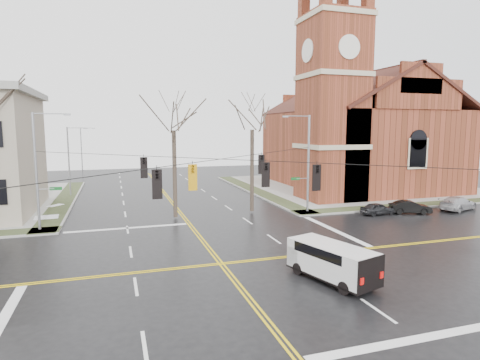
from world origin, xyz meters
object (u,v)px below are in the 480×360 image
object	(u,v)px
parked_car_a	(378,209)
parked_car_c	(458,203)
streetlight_north_a	(70,159)
cargo_van	(329,259)
streetlight_north_b	(82,150)
tree_ne	(252,124)
signal_pole_nw	(39,168)
church	(353,125)
tree_nw_near	(174,124)
parked_car_b	(410,207)
signal_pole_ne	(307,161)

from	to	relation	value
parked_car_a	parked_car_c	distance (m)	8.76
streetlight_north_a	cargo_van	size ratio (longest dim) A/B	1.50
streetlight_north_b	parked_car_c	world-z (taller)	streetlight_north_b
parked_car_c	tree_ne	bearing A→B (deg)	57.50
signal_pole_nw	parked_car_a	bearing A→B (deg)	-5.42
church	tree_nw_near	size ratio (longest dim) A/B	2.41
streetlight_north_a	tree_nw_near	xyz separation A→B (m)	(9.86, -15.27, 3.81)
cargo_van	tree_nw_near	world-z (taller)	tree_nw_near
church	parked_car_b	world-z (taller)	church
streetlight_north_b	cargo_van	distance (m)	54.43
cargo_van	parked_car_b	size ratio (longest dim) A/B	1.44
streetlight_north_a	tree_nw_near	distance (m)	18.57
parked_car_c	tree_ne	size ratio (longest dim) A/B	0.40
church	parked_car_c	distance (m)	18.36
cargo_van	tree_ne	bearing A→B (deg)	67.42
signal_pole_ne	tree_ne	bearing A→B (deg)	161.05
signal_pole_ne	parked_car_a	size ratio (longest dim) A/B	2.74
church	streetlight_north_a	distance (m)	35.78
parked_car_b	tree_ne	distance (m)	16.71
church	cargo_van	bearing A→B (deg)	-124.67
tree_nw_near	streetlight_north_b	bearing A→B (deg)	105.61
parked_car_c	cargo_van	bearing A→B (deg)	101.68
signal_pole_nw	streetlight_north_a	world-z (taller)	signal_pole_nw
parked_car_c	tree_ne	xyz separation A→B (m)	(-19.58, 4.96, 7.66)
signal_pole_ne	streetlight_north_b	distance (m)	42.61
signal_pole_nw	tree_nw_near	xyz separation A→B (m)	(10.52, 1.23, 3.33)
streetlight_north_b	parked_car_a	distance (m)	48.35
streetlight_north_b	tree_nw_near	world-z (taller)	tree_nw_near
streetlight_north_b	parked_car_a	xyz separation A→B (m)	(28.00, -39.22, -3.91)
parked_car_a	tree_ne	xyz separation A→B (m)	(-10.84, 4.37, 7.77)
signal_pole_ne	parked_car_b	size ratio (longest dim) A/B	2.42
cargo_van	church	bearing A→B (deg)	38.40
church	signal_pole_ne	size ratio (longest dim) A/B	3.06
parked_car_c	streetlight_north_b	bearing A→B (deg)	24.41
church	tree_nw_near	xyz separation A→B (m)	(-25.56, -12.06, -0.16)
signal_pole_ne	parked_car_b	xyz separation A→B (m)	(9.17, -3.24, -4.34)
streetlight_north_a	parked_car_c	distance (m)	41.91
signal_pole_nw	parked_car_b	bearing A→B (deg)	-5.82
streetlight_north_a	parked_car_c	bearing A→B (deg)	-28.32
streetlight_north_a	parked_car_a	distance (m)	34.19
signal_pole_nw	parked_car_a	size ratio (longest dim) A/B	2.74
signal_pole_ne	parked_car_a	distance (m)	7.94
signal_pole_nw	parked_car_c	bearing A→B (deg)	-5.04
tree_nw_near	church	bearing A→B (deg)	25.25
signal_pole_ne	parked_car_b	distance (m)	10.65
cargo_van	parked_car_a	distance (m)	17.98
tree_ne	cargo_van	bearing A→B (deg)	-95.65
parked_car_b	tree_nw_near	world-z (taller)	tree_nw_near
signal_pole_ne	parked_car_b	bearing A→B (deg)	-19.49
parked_car_b	streetlight_north_b	bearing A→B (deg)	58.62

